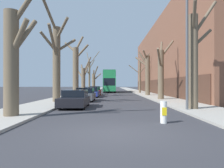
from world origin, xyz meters
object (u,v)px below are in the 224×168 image
street_tree_left_1 (55,59)px  street_tree_right_0 (193,57)px  street_tree_right_2 (146,73)px  double_decker_bus (109,80)px  street_tree_left_2 (75,68)px  street_tree_right_1 (160,72)px  parked_car_3 (94,91)px  lamp_post (184,42)px  street_tree_left_3 (83,78)px  parked_car_2 (91,92)px  street_tree_left_5 (93,81)px  parked_car_0 (74,99)px  parked_car_1 (85,95)px  street_tree_left_0 (12,59)px  street_tree_right_3 (139,76)px  traffic_bollard (163,112)px  street_tree_left_4 (89,74)px

street_tree_left_1 → street_tree_right_0: street_tree_left_1 is taller
street_tree_right_2 → double_decker_bus: street_tree_right_2 is taller
street_tree_left_2 → street_tree_right_1: (10.26, -6.54, -0.84)m
parked_car_3 → lamp_post: lamp_post is taller
street_tree_left_3 → parked_car_2: street_tree_left_3 is taller
street_tree_left_5 → double_decker_bus: street_tree_left_5 is taller
street_tree_left_2 → double_decker_bus: 18.00m
street_tree_left_5 → lamp_post: lamp_post is taller
street_tree_right_1 → parked_car_0: size_ratio=1.55×
street_tree_right_2 → parked_car_0: bearing=-115.8°
street_tree_left_5 → parked_car_1: (2.04, -35.17, -2.02)m
street_tree_left_1 → parked_car_3: street_tree_left_1 is taller
street_tree_left_0 → lamp_post: (9.58, 2.72, 1.34)m
street_tree_right_2 → street_tree_right_3: (0.19, 9.67, -0.02)m
parked_car_0 → street_tree_left_5: bearing=92.8°
street_tree_left_1 → street_tree_right_1: (10.39, 3.53, -0.97)m
street_tree_right_1 → parked_car_1: size_ratio=1.48×
parked_car_0 → traffic_bollard: (4.96, -6.53, -0.14)m
lamp_post → street_tree_right_0: bearing=33.6°
street_tree_left_3 → street_tree_right_0: 26.44m
street_tree_right_1 → traffic_bollard: size_ratio=6.96×
street_tree_left_1 → street_tree_left_5: size_ratio=1.45×
street_tree_left_0 → street_tree_right_1: (10.27, 12.49, 0.09)m
parked_car_3 → street_tree_right_1: bearing=-54.6°
street_tree_left_4 → traffic_bollard: size_ratio=9.41×
street_tree_left_5 → parked_car_3: 22.89m
street_tree_left_1 → lamp_post: street_tree_left_1 is taller
street_tree_left_4 → parked_car_0: size_ratio=2.10×
parked_car_2 → parked_car_3: size_ratio=1.06×
street_tree_left_2 → lamp_post: (9.58, -16.32, 0.41)m
street_tree_left_1 → traffic_bollard: (7.34, -10.44, -3.56)m
street_tree_right_0 → traffic_bollard: (-3.11, -4.69, -2.97)m
street_tree_left_4 → street_tree_right_0: bearing=-72.9°
street_tree_right_3 → double_decker_bus: (-5.95, 5.21, -0.74)m
street_tree_right_3 → lamp_post: lamp_post is taller
double_decker_bus → street_tree_left_2: bearing=-104.4°
street_tree_left_3 → parked_car_3: street_tree_left_3 is taller
street_tree_right_3 → double_decker_bus: street_tree_right_3 is taller
street_tree_left_2 → parked_car_3: size_ratio=1.96×
street_tree_left_1 → street_tree_right_3: size_ratio=1.21×
street_tree_left_0 → parked_car_1: size_ratio=1.52×
street_tree_left_2 → parked_car_3: street_tree_left_2 is taller
street_tree_left_3 → traffic_bollard: street_tree_left_3 is taller
double_decker_bus → lamp_post: 34.14m
parked_car_0 → parked_car_1: size_ratio=0.95×
street_tree_left_0 → traffic_bollard: street_tree_left_0 is taller
street_tree_left_2 → traffic_bollard: bearing=-70.6°
street_tree_left_5 → street_tree_right_2: (9.99, -24.95, 0.69)m
street_tree_right_0 → double_decker_bus: 33.74m
street_tree_left_3 → street_tree_right_2: bearing=-30.2°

